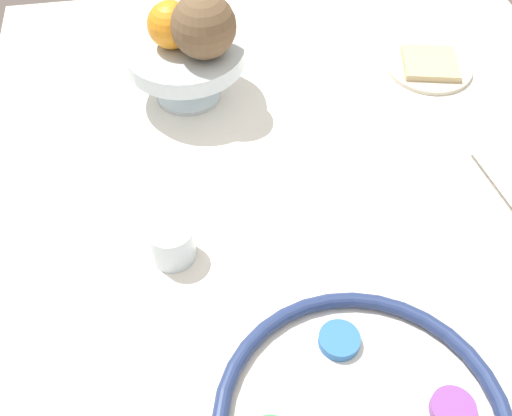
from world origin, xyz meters
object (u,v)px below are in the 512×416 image
fruit_stand (185,59)px  napkin_roll (510,181)px  bread_plate (429,66)px  orange_fruit (171,25)px  coconut (204,26)px  cup_near (172,243)px

fruit_stand → napkin_roll: 0.57m
bread_plate → fruit_stand: bearing=90.5°
fruit_stand → orange_fruit: (0.01, 0.02, 0.06)m
coconut → bread_plate: bearing=-86.0°
fruit_stand → napkin_roll: fruit_stand is taller
orange_fruit → bread_plate: bearing=-90.6°
bread_plate → cup_near: bearing=125.0°
napkin_roll → cup_near: size_ratio=2.77×
napkin_roll → cup_near: 0.52m
bread_plate → cup_near: size_ratio=2.49×
coconut → bread_plate: coconut is taller
orange_fruit → coconut: (-0.03, -0.05, 0.01)m
cup_near → bread_plate: bearing=-55.0°
fruit_stand → coconut: size_ratio=1.94×
coconut → napkin_roll: size_ratio=0.60×
fruit_stand → napkin_roll: bearing=-123.9°
coconut → napkin_roll: 0.54m
coconut → napkin_roll: (-0.29, -0.43, -0.14)m
fruit_stand → bread_plate: bearing=-89.5°
orange_fruit → coconut: coconut is taller
orange_fruit → napkin_roll: size_ratio=0.44×
orange_fruit → cup_near: (-0.36, 0.04, -0.11)m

